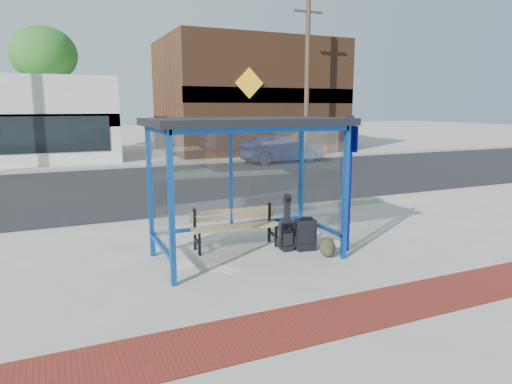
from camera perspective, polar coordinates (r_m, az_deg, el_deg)
name	(u,v)px	position (r m, az deg, el deg)	size (l,w,h in m)	color
ground	(247,257)	(8.11, -1.11, -8.13)	(120.00, 120.00, 0.00)	#B2ADA0
brick_paver_strip	(329,318)	(5.98, 9.07, -15.30)	(60.00, 1.00, 0.01)	maroon
curb_near	(198,218)	(10.72, -7.21, -3.21)	(60.00, 0.25, 0.12)	gray
street_asphalt	(153,186)	(15.58, -12.72, 0.73)	(60.00, 10.00, 0.00)	black
curb_far	(129,166)	(20.55, -15.60, 3.10)	(60.00, 0.25, 0.12)	gray
far_sidewalk	(123,163)	(22.42, -16.34, 3.52)	(60.00, 4.00, 0.01)	#B2ADA0
bus_shelter	(245,139)	(7.76, -1.37, 6.66)	(3.30, 1.80, 2.42)	#0E429D
storefront_brown	(249,97)	(27.84, -0.90, 11.83)	(10.00, 7.08, 6.40)	#59331E
tree_mid	(44,55)	(29.21, -24.98, 15.24)	(3.60, 3.60, 7.03)	#4C3826
tree_right	(288,65)	(33.07, 4.04, 15.52)	(3.60, 3.60, 7.03)	#4C3826
utility_pole_east	(307,76)	(23.78, 6.40, 14.16)	(1.60, 0.24, 8.00)	#4C3826
bench	(235,225)	(8.53, -2.65, -4.10)	(1.68, 0.52, 0.78)	black
guitar_bag	(287,232)	(8.32, 3.85, -5.00)	(0.37, 0.12, 1.01)	black
suitcase	(305,235)	(8.45, 6.20, -5.35)	(0.39, 0.29, 0.63)	black
backpack	(328,248)	(8.16, 8.95, -6.93)	(0.33, 0.31, 0.34)	#282816
sign_post	(349,176)	(8.30, 11.59, 1.91)	(0.10, 0.31, 2.46)	navy
newspaper_a	(183,266)	(7.78, -9.16, -9.06)	(0.39, 0.31, 0.01)	white
newspaper_b	(229,270)	(7.51, -3.40, -9.69)	(0.35, 0.28, 0.01)	white
newspaper_c	(215,268)	(7.62, -5.19, -9.39)	(0.39, 0.31, 0.01)	white
parked_car	(282,149)	(21.62, 3.28, 5.39)	(1.37, 3.93, 1.30)	#1C254E
fire_hydrant	(325,149)	(25.31, 8.62, 5.38)	(0.29, 0.19, 0.65)	red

